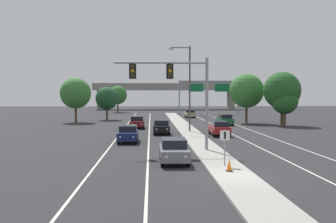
{
  "coord_description": "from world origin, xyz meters",
  "views": [
    {
      "loc": [
        -4.5,
        -21.65,
        4.52
      ],
      "look_at": [
        -3.2,
        9.25,
        3.2
      ],
      "focal_mm": 43.78,
      "sensor_mm": 36.0,
      "label": 1
    }
  ],
  "objects_px": {
    "median_sign_post": "(225,142)",
    "car_receding_red": "(219,128)",
    "car_oncoming_grey": "(174,150)",
    "traffic_cone_median_nose": "(229,165)",
    "car_oncoming_navy": "(128,134)",
    "tree_far_left_c": "(118,95)",
    "car_oncoming_black": "(161,127)",
    "car_receding_tan": "(190,113)",
    "street_lamp_median": "(188,83)",
    "tree_far_right_a": "(285,101)",
    "tree_far_left_b": "(76,93)",
    "tree_far_left_a": "(107,98)",
    "tree_far_right_b": "(282,90)",
    "car_oncoming_darkred": "(137,122)",
    "overhead_signal_mast": "(177,84)",
    "tree_far_right_c": "(247,91)",
    "car_receding_green": "(225,119)",
    "highway_sign_gantry": "(209,87)"
  },
  "relations": [
    {
      "from": "overhead_signal_mast",
      "to": "car_receding_tan",
      "type": "xyz_separation_m",
      "value": [
        5.42,
        46.23,
        -4.49
      ]
    },
    {
      "from": "car_oncoming_navy",
      "to": "tree_far_left_c",
      "type": "xyz_separation_m",
      "value": [
        -6.02,
        62.93,
        3.45
      ]
    },
    {
      "from": "car_oncoming_darkred",
      "to": "tree_far_right_c",
      "type": "xyz_separation_m",
      "value": [
        16.62,
        8.69,
        4.2
      ]
    },
    {
      "from": "car_oncoming_black",
      "to": "traffic_cone_median_nose",
      "type": "bearing_deg",
      "value": -82.06
    },
    {
      "from": "tree_far_right_a",
      "to": "tree_far_left_b",
      "type": "relative_size",
      "value": 0.76
    },
    {
      "from": "car_oncoming_darkred",
      "to": "car_receding_green",
      "type": "xyz_separation_m",
      "value": [
        12.64,
        5.12,
        0.0
      ]
    },
    {
      "from": "overhead_signal_mast",
      "to": "tree_far_right_c",
      "type": "xyz_separation_m",
      "value": [
        12.73,
        30.82,
        -0.3
      ]
    },
    {
      "from": "median_sign_post",
      "to": "tree_far_left_c",
      "type": "distance_m",
      "value": 77.64
    },
    {
      "from": "tree_far_left_a",
      "to": "car_oncoming_black",
      "type": "bearing_deg",
      "value": -70.94
    },
    {
      "from": "car_oncoming_navy",
      "to": "tree_far_left_b",
      "type": "bearing_deg",
      "value": 109.75
    },
    {
      "from": "car_oncoming_black",
      "to": "traffic_cone_median_nose",
      "type": "relative_size",
      "value": 6.05
    },
    {
      "from": "tree_far_left_a",
      "to": "tree_far_right_a",
      "type": "distance_m",
      "value": 30.41
    },
    {
      "from": "street_lamp_median",
      "to": "tree_far_left_b",
      "type": "bearing_deg",
      "value": 132.54
    },
    {
      "from": "car_oncoming_black",
      "to": "tree_far_right_b",
      "type": "distance_m",
      "value": 21.54
    },
    {
      "from": "car_receding_red",
      "to": "car_receding_tan",
      "type": "xyz_separation_m",
      "value": [
        0.05,
        34.01,
        0.0
      ]
    },
    {
      "from": "car_oncoming_black",
      "to": "tree_far_left_c",
      "type": "height_order",
      "value": "tree_far_left_c"
    },
    {
      "from": "tree_far_right_a",
      "to": "tree_far_right_b",
      "type": "bearing_deg",
      "value": 100.25
    },
    {
      "from": "car_receding_red",
      "to": "street_lamp_median",
      "type": "bearing_deg",
      "value": 129.08
    },
    {
      "from": "median_sign_post",
      "to": "street_lamp_median",
      "type": "height_order",
      "value": "street_lamp_median"
    },
    {
      "from": "median_sign_post",
      "to": "car_oncoming_black",
      "type": "xyz_separation_m",
      "value": [
        -3.34,
        21.49,
        -0.77
      ]
    },
    {
      "from": "median_sign_post",
      "to": "car_oncoming_darkred",
      "type": "xyz_separation_m",
      "value": [
        -6.33,
        29.33,
        -0.77
      ]
    },
    {
      "from": "traffic_cone_median_nose",
      "to": "overhead_signal_mast",
      "type": "bearing_deg",
      "value": 104.55
    },
    {
      "from": "car_oncoming_black",
      "to": "car_oncoming_darkred",
      "type": "height_order",
      "value": "same"
    },
    {
      "from": "traffic_cone_median_nose",
      "to": "tree_far_right_b",
      "type": "distance_m",
      "value": 38.12
    },
    {
      "from": "car_oncoming_darkred",
      "to": "tree_far_left_c",
      "type": "distance_m",
      "value": 47.77
    },
    {
      "from": "street_lamp_median",
      "to": "car_oncoming_grey",
      "type": "relative_size",
      "value": 2.24
    },
    {
      "from": "street_lamp_median",
      "to": "tree_far_left_c",
      "type": "xyz_separation_m",
      "value": [
        -12.5,
        53.3,
        -1.52
      ]
    },
    {
      "from": "car_oncoming_darkred",
      "to": "tree_far_left_c",
      "type": "height_order",
      "value": "tree_far_left_c"
    },
    {
      "from": "car_receding_red",
      "to": "highway_sign_gantry",
      "type": "distance_m",
      "value": 45.47
    },
    {
      "from": "tree_far_right_c",
      "to": "car_oncoming_grey",
      "type": "bearing_deg",
      "value": -110.26
    },
    {
      "from": "tree_far_left_a",
      "to": "tree_far_left_c",
      "type": "relative_size",
      "value": 0.88
    },
    {
      "from": "car_oncoming_navy",
      "to": "tree_far_left_c",
      "type": "height_order",
      "value": "tree_far_left_c"
    },
    {
      "from": "car_oncoming_navy",
      "to": "car_receding_green",
      "type": "xyz_separation_m",
      "value": [
        12.96,
        20.82,
        0.0
      ]
    },
    {
      "from": "car_oncoming_darkred",
      "to": "car_receding_red",
      "type": "distance_m",
      "value": 13.56
    },
    {
      "from": "car_oncoming_navy",
      "to": "car_receding_red",
      "type": "relative_size",
      "value": 1.0
    },
    {
      "from": "car_oncoming_grey",
      "to": "car_oncoming_navy",
      "type": "xyz_separation_m",
      "value": [
        -3.65,
        11.61,
        0.0
      ]
    },
    {
      "from": "overhead_signal_mast",
      "to": "tree_far_right_b",
      "type": "bearing_deg",
      "value": 57.23
    },
    {
      "from": "median_sign_post",
      "to": "car_receding_red",
      "type": "distance_m",
      "value": 19.67
    },
    {
      "from": "car_receding_tan",
      "to": "tree_far_left_a",
      "type": "height_order",
      "value": "tree_far_left_a"
    },
    {
      "from": "car_oncoming_black",
      "to": "car_receding_tan",
      "type": "height_order",
      "value": "same"
    },
    {
      "from": "car_receding_red",
      "to": "car_receding_tan",
      "type": "distance_m",
      "value": 34.01
    },
    {
      "from": "car_receding_red",
      "to": "tree_far_left_a",
      "type": "xyz_separation_m",
      "value": [
        -15.12,
        27.66,
        2.94
      ]
    },
    {
      "from": "car_receding_tan",
      "to": "tree_far_right_a",
      "type": "height_order",
      "value": "tree_far_right_a"
    },
    {
      "from": "car_oncoming_black",
      "to": "tree_far_right_b",
      "type": "bearing_deg",
      "value": 33.53
    },
    {
      "from": "median_sign_post",
      "to": "car_oncoming_darkred",
      "type": "height_order",
      "value": "median_sign_post"
    },
    {
      "from": "car_oncoming_grey",
      "to": "tree_far_right_a",
      "type": "distance_m",
      "value": 35.09
    },
    {
      "from": "car_oncoming_grey",
      "to": "traffic_cone_median_nose",
      "type": "xyz_separation_m",
      "value": [
        2.92,
        -3.88,
        -0.31
      ]
    },
    {
      "from": "car_oncoming_darkred",
      "to": "car_receding_tan",
      "type": "relative_size",
      "value": 1.0
    },
    {
      "from": "tree_far_left_b",
      "to": "car_oncoming_navy",
      "type": "bearing_deg",
      "value": -70.25
    },
    {
      "from": "overhead_signal_mast",
      "to": "tree_far_left_b",
      "type": "bearing_deg",
      "value": 112.56
    }
  ]
}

